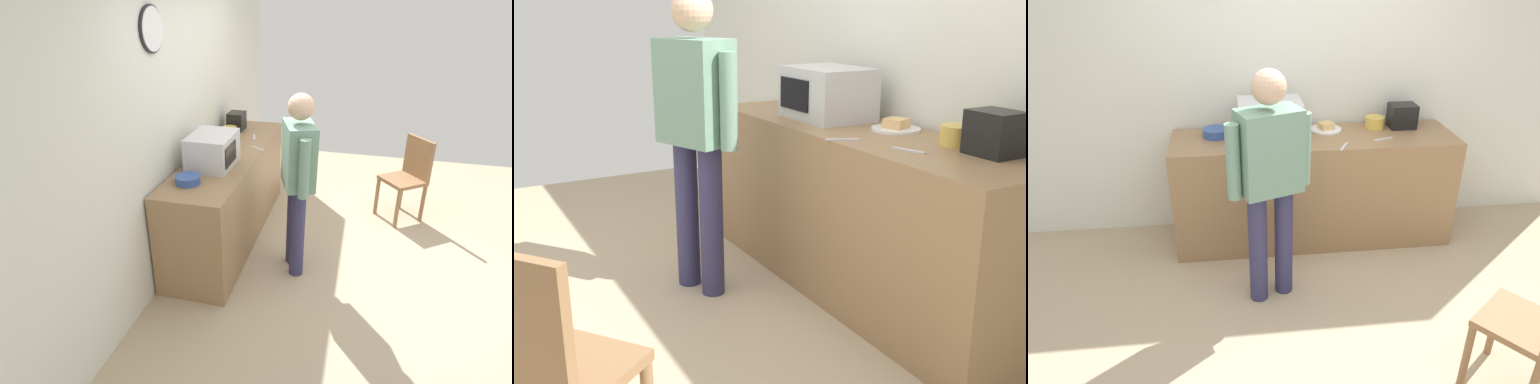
# 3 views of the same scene
# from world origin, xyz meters

# --- Properties ---
(ground_plane) EXTENTS (6.00, 6.00, 0.00)m
(ground_plane) POSITION_xyz_m (0.00, 0.00, 0.00)
(ground_plane) COLOR tan
(back_wall) EXTENTS (5.40, 0.13, 2.60)m
(back_wall) POSITION_xyz_m (-0.00, 1.60, 1.30)
(back_wall) COLOR silver
(back_wall) RESTS_ON ground_plane
(kitchen_counter) EXTENTS (2.32, 0.62, 0.93)m
(kitchen_counter) POSITION_xyz_m (0.13, 1.22, 0.47)
(kitchen_counter) COLOR #93704C
(kitchen_counter) RESTS_ON ground_plane
(microwave) EXTENTS (0.50, 0.39, 0.30)m
(microwave) POSITION_xyz_m (-0.23, 1.25, 1.08)
(microwave) COLOR silver
(microwave) RESTS_ON kitchen_counter
(sandwich_plate) EXTENTS (0.26, 0.26, 0.07)m
(sandwich_plate) POSITION_xyz_m (0.25, 1.36, 0.95)
(sandwich_plate) COLOR white
(sandwich_plate) RESTS_ON kitchen_counter
(salad_bowl) EXTENTS (0.21, 0.21, 0.07)m
(salad_bowl) POSITION_xyz_m (-0.67, 1.32, 0.97)
(salad_bowl) COLOR #33519E
(salad_bowl) RESTS_ON kitchen_counter
(cereal_bowl) EXTENTS (0.16, 0.16, 0.10)m
(cereal_bowl) POSITION_xyz_m (0.67, 1.38, 0.98)
(cereal_bowl) COLOR gold
(cereal_bowl) RESTS_ON kitchen_counter
(toaster) EXTENTS (0.22, 0.18, 0.20)m
(toaster) POSITION_xyz_m (0.90, 1.37, 1.03)
(toaster) COLOR black
(toaster) RESTS_ON kitchen_counter
(fork_utensil) EXTENTS (0.17, 0.07, 0.01)m
(fork_utensil) POSITION_xyz_m (0.66, 1.09, 0.94)
(fork_utensil) COLOR silver
(fork_utensil) RESTS_ON kitchen_counter
(spoon_utensil) EXTENTS (0.10, 0.16, 0.01)m
(spoon_utensil) POSITION_xyz_m (0.32, 0.97, 0.94)
(spoon_utensil) COLOR silver
(spoon_utensil) RESTS_ON kitchen_counter
(person_standing) EXTENTS (0.56, 0.36, 1.66)m
(person_standing) POSITION_xyz_m (-0.31, 0.45, 0.97)
(person_standing) COLOR #302F56
(person_standing) RESTS_ON ground_plane
(wooden_chair) EXTENTS (0.56, 0.56, 0.94)m
(wooden_chair) POSITION_xyz_m (1.01, -0.61, 0.52)
(wooden_chair) COLOR olive
(wooden_chair) RESTS_ON ground_plane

